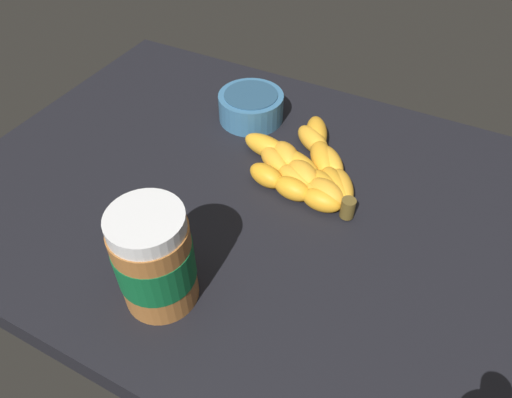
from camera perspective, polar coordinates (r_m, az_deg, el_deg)
The scene contains 4 objects.
ground_plane at distance 68.80cm, azimuth 3.26°, elevation -1.81°, with size 96.98×63.70×4.38cm, color black.
banana_bunch at distance 70.31cm, azimuth 6.45°, elevation 3.60°, with size 21.21×20.01×3.72cm.
peanut_butter_jar at distance 53.30cm, azimuth -12.30°, elevation -7.23°, with size 8.92×8.92×13.66cm.
small_bowl at distance 81.66cm, azimuth -0.62°, elevation 11.28°, with size 11.13×11.13×4.86cm.
Camera 1 is at (-18.08, 43.40, 48.04)cm, focal length 32.72 mm.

